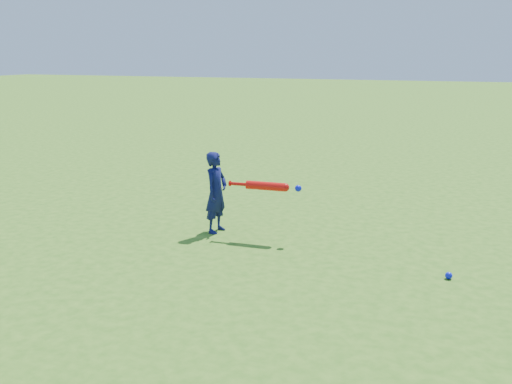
# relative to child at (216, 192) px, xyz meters

# --- Properties ---
(ground) EXTENTS (80.00, 80.00, 0.00)m
(ground) POSITION_rel_child_xyz_m (0.37, 0.39, -0.49)
(ground) COLOR #366D19
(ground) RESTS_ON ground
(child) EXTENTS (0.27, 0.38, 0.98)m
(child) POSITION_rel_child_xyz_m (0.00, 0.00, 0.00)
(child) COLOR #10134A
(child) RESTS_ON ground
(ground_ball_blue) EXTENTS (0.07, 0.07, 0.07)m
(ground_ball_blue) POSITION_rel_child_xyz_m (2.71, -0.57, -0.45)
(ground_ball_blue) COLOR #0D15E3
(ground_ball_blue) RESTS_ON ground
(bat_swing) EXTENTS (0.87, 0.12, 0.10)m
(bat_swing) POSITION_rel_child_xyz_m (0.68, -0.02, 0.14)
(bat_swing) COLOR red
(bat_swing) RESTS_ON ground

